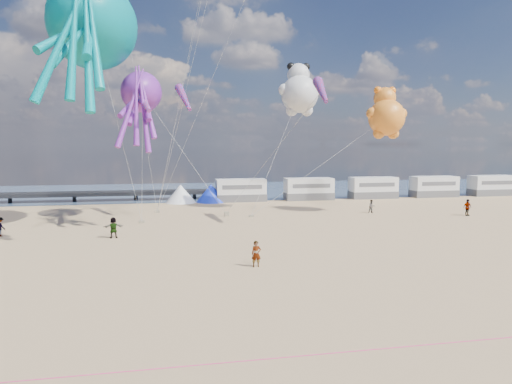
% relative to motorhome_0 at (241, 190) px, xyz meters
% --- Properties ---
extents(ground, '(120.00, 120.00, 0.00)m').
position_rel_motorhome_0_xyz_m(ground, '(-6.00, -40.00, -1.50)').
color(ground, tan).
rests_on(ground, ground).
extents(water, '(120.00, 120.00, 0.00)m').
position_rel_motorhome_0_xyz_m(water, '(-6.00, 15.00, -1.48)').
color(water, '#3A526F').
rests_on(water, ground).
extents(motorhome_0, '(6.60, 2.50, 3.00)m').
position_rel_motorhome_0_xyz_m(motorhome_0, '(0.00, 0.00, 0.00)').
color(motorhome_0, silver).
rests_on(motorhome_0, ground).
extents(motorhome_1, '(6.60, 2.50, 3.00)m').
position_rel_motorhome_0_xyz_m(motorhome_1, '(9.50, 0.00, 0.00)').
color(motorhome_1, silver).
rests_on(motorhome_1, ground).
extents(motorhome_2, '(6.60, 2.50, 3.00)m').
position_rel_motorhome_0_xyz_m(motorhome_2, '(19.00, 0.00, 0.00)').
color(motorhome_2, silver).
rests_on(motorhome_2, ground).
extents(motorhome_3, '(6.60, 2.50, 3.00)m').
position_rel_motorhome_0_xyz_m(motorhome_3, '(28.50, 0.00, 0.00)').
color(motorhome_3, silver).
rests_on(motorhome_3, ground).
extents(motorhome_4, '(6.60, 2.50, 3.00)m').
position_rel_motorhome_0_xyz_m(motorhome_4, '(38.00, 0.00, 0.00)').
color(motorhome_4, silver).
rests_on(motorhome_4, ground).
extents(tent_white, '(4.00, 4.00, 2.40)m').
position_rel_motorhome_0_xyz_m(tent_white, '(-8.00, 0.00, -0.30)').
color(tent_white, white).
rests_on(tent_white, ground).
extents(tent_blue, '(4.00, 4.00, 2.40)m').
position_rel_motorhome_0_xyz_m(tent_blue, '(-4.00, 0.00, -0.30)').
color(tent_blue, '#1933CC').
rests_on(tent_blue, ground).
extents(rope_line, '(34.00, 0.03, 0.03)m').
position_rel_motorhome_0_xyz_m(rope_line, '(-6.00, -45.00, -1.48)').
color(rope_line, '#F2338C').
rests_on(rope_line, ground).
extents(standing_person, '(0.62, 0.42, 1.64)m').
position_rel_motorhome_0_xyz_m(standing_person, '(-4.09, -32.78, -0.68)').
color(standing_person, tan).
rests_on(standing_person, ground).
extents(beachgoer_1, '(0.76, 0.54, 1.48)m').
position_rel_motorhome_0_xyz_m(beachgoer_1, '(12.71, -13.18, -0.76)').
color(beachgoer_1, '#7F6659').
rests_on(beachgoer_1, ground).
extents(beachgoer_2, '(0.99, 0.93, 1.61)m').
position_rel_motorhome_0_xyz_m(beachgoer_2, '(-23.31, -19.47, -0.69)').
color(beachgoer_2, '#7F6659').
rests_on(beachgoer_2, ground).
extents(beachgoer_3, '(1.25, 0.85, 1.79)m').
position_rel_motorhome_0_xyz_m(beachgoer_3, '(21.98, -16.84, -0.61)').
color(beachgoer_3, '#7F6659').
rests_on(beachgoer_3, ground).
extents(beachgoer_4, '(1.07, 0.60, 1.73)m').
position_rel_motorhome_0_xyz_m(beachgoer_4, '(-13.94, -21.96, -0.63)').
color(beachgoer_4, '#7F6659').
rests_on(beachgoer_4, ground).
extents(sandbag_a, '(0.50, 0.35, 0.22)m').
position_rel_motorhome_0_xyz_m(sandbag_a, '(-12.10, -15.06, -1.39)').
color(sandbag_a, gray).
rests_on(sandbag_a, ground).
extents(sandbag_b, '(0.50, 0.35, 0.22)m').
position_rel_motorhome_0_xyz_m(sandbag_b, '(-3.44, -12.38, -1.39)').
color(sandbag_b, gray).
rests_on(sandbag_b, ground).
extents(sandbag_c, '(0.50, 0.35, 0.22)m').
position_rel_motorhome_0_xyz_m(sandbag_c, '(-0.98, -13.49, -1.39)').
color(sandbag_c, gray).
rests_on(sandbag_c, ground).
extents(sandbag_d, '(0.50, 0.35, 0.22)m').
position_rel_motorhome_0_xyz_m(sandbag_d, '(-3.23, -10.68, -1.39)').
color(sandbag_d, gray).
rests_on(sandbag_d, ground).
extents(sandbag_e, '(0.50, 0.35, 0.22)m').
position_rel_motorhome_0_xyz_m(sandbag_e, '(-10.80, -8.35, -1.39)').
color(sandbag_e, gray).
rests_on(sandbag_e, ground).
extents(kite_octopus_teal, '(8.41, 13.30, 14.10)m').
position_rel_motorhome_0_xyz_m(kite_octopus_teal, '(-15.58, -17.72, 16.36)').
color(kite_octopus_teal, '#018289').
extents(kite_octopus_purple, '(4.12, 9.16, 10.35)m').
position_rel_motorhome_0_xyz_m(kite_octopus_purple, '(-11.95, -12.79, 11.30)').
color(kite_octopus_purple, purple).
extents(kite_panda, '(6.59, 6.44, 7.15)m').
position_rel_motorhome_0_xyz_m(kite_panda, '(5.24, -9.78, 11.76)').
color(kite_panda, silver).
extents(kite_teddy_orange, '(4.84, 4.56, 6.72)m').
position_rel_motorhome_0_xyz_m(kite_teddy_orange, '(13.82, -13.88, 9.02)').
color(kite_teddy_orange, orange).
extents(windsock_left, '(2.51, 6.80, 6.72)m').
position_rel_motorhome_0_xyz_m(windsock_left, '(-11.65, -16.57, 10.14)').
color(windsock_left, red).
extents(windsock_mid, '(1.94, 5.69, 5.60)m').
position_rel_motorhome_0_xyz_m(windsock_mid, '(4.48, -19.66, 11.00)').
color(windsock_mid, red).
extents(windsock_right, '(1.90, 5.79, 5.72)m').
position_rel_motorhome_0_xyz_m(windsock_right, '(-7.75, -12.79, 10.79)').
color(windsock_right, red).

